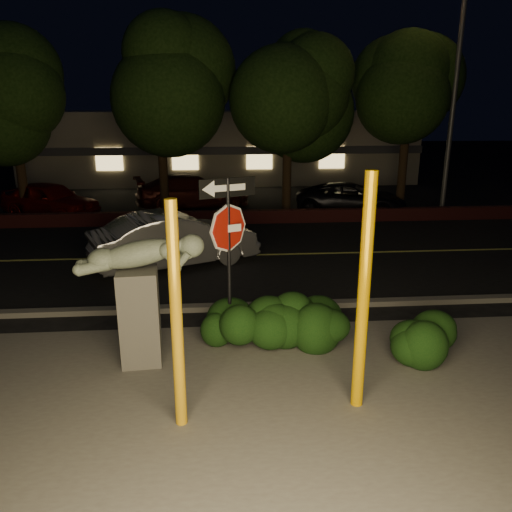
{
  "coord_description": "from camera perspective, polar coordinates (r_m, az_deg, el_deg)",
  "views": [
    {
      "loc": [
        -0.38,
        -7.35,
        4.35
      ],
      "look_at": [
        0.35,
        1.67,
        1.6
      ],
      "focal_mm": 35.0,
      "sensor_mm": 36.0,
      "label": 1
    }
  ],
  "objects": [
    {
      "name": "ground",
      "position": [
        17.89,
        -3.25,
        2.79
      ],
      "size": [
        90.0,
        90.0,
        0.0
      ],
      "primitive_type": "plane",
      "color": "black",
      "rests_on": "ground"
    },
    {
      "name": "patio",
      "position": [
        7.7,
        -1.02,
        -17.4
      ],
      "size": [
        14.0,
        6.0,
        0.02
      ],
      "primitive_type": "cube",
      "color": "#4C4944",
      "rests_on": "ground"
    },
    {
      "name": "road",
      "position": [
        15.0,
        -2.95,
        0.03
      ],
      "size": [
        80.0,
        8.0,
        0.01
      ],
      "primitive_type": "cube",
      "color": "black",
      "rests_on": "ground"
    },
    {
      "name": "lane_marking",
      "position": [
        15.0,
        -2.95,
        0.07
      ],
      "size": [
        80.0,
        0.12,
        0.0
      ],
      "primitive_type": "cube",
      "color": "#C5C54E",
      "rests_on": "road"
    },
    {
      "name": "curb",
      "position": [
        11.12,
        -2.3,
        -5.82
      ],
      "size": [
        80.0,
        0.25,
        0.12
      ],
      "primitive_type": "cube",
      "color": "#4C4944",
      "rests_on": "ground"
    },
    {
      "name": "brick_wall",
      "position": [
        19.1,
        -3.36,
        4.46
      ],
      "size": [
        40.0,
        0.35,
        0.5
      ],
      "primitive_type": "cube",
      "color": "#461617",
      "rests_on": "ground"
    },
    {
      "name": "parking_lot",
      "position": [
        24.74,
        -3.67,
        6.73
      ],
      "size": [
        40.0,
        12.0,
        0.01
      ],
      "primitive_type": "cube",
      "color": "black",
      "rests_on": "ground"
    },
    {
      "name": "building",
      "position": [
        32.43,
        -4.01,
        12.68
      ],
      "size": [
        22.0,
        10.2,
        4.0
      ],
      "color": "gray",
      "rests_on": "ground"
    },
    {
      "name": "tree_far_a",
      "position": [
        21.76,
        -26.46,
        17.83
      ],
      "size": [
        4.6,
        4.6,
        7.43
      ],
      "color": "black",
      "rests_on": "ground"
    },
    {
      "name": "tree_far_b",
      "position": [
        20.73,
        -11.23,
        21.29
      ],
      "size": [
        5.2,
        5.2,
        8.41
      ],
      "color": "black",
      "rests_on": "ground"
    },
    {
      "name": "tree_far_c",
      "position": [
        20.4,
        3.76,
        20.53
      ],
      "size": [
        4.8,
        4.8,
        7.84
      ],
      "color": "black",
      "rests_on": "ground"
    },
    {
      "name": "tree_far_d",
      "position": [
        22.13,
        17.22,
        18.94
      ],
      "size": [
        4.4,
        4.4,
        7.42
      ],
      "color": "black",
      "rests_on": "ground"
    },
    {
      "name": "yellow_pole_left",
      "position": [
        6.76,
        -9.07,
        -7.13
      ],
      "size": [
        0.16,
        0.16,
        3.24
      ],
      "primitive_type": "cylinder",
      "color": "gold",
      "rests_on": "ground"
    },
    {
      "name": "yellow_pole_right",
      "position": [
        7.22,
        12.19,
        -4.47
      ],
      "size": [
        0.18,
        0.18,
        3.53
      ],
      "primitive_type": "cylinder",
      "color": "#ECA701",
      "rests_on": "ground"
    },
    {
      "name": "signpost",
      "position": [
        8.93,
        -3.17,
        3.12
      ],
      "size": [
        1.0,
        0.42,
        3.13
      ],
      "rotation": [
        0.0,
        0.0,
        0.38
      ],
      "color": "black",
      "rests_on": "ground"
    },
    {
      "name": "sculpture",
      "position": [
        8.64,
        -13.1,
        -3.44
      ],
      "size": [
        2.14,
        0.73,
        2.29
      ],
      "rotation": [
        0.0,
        0.0,
        0.08
      ],
      "color": "#4C4944",
      "rests_on": "ground"
    },
    {
      "name": "hedge_center",
      "position": [
        9.35,
        -0.61,
        -7.14
      ],
      "size": [
        2.08,
        0.98,
        1.09
      ],
      "primitive_type": "ellipsoid",
      "rotation": [
        0.0,
        0.0,
        0.0
      ],
      "color": "black",
      "rests_on": "ground"
    },
    {
      "name": "hedge_right",
      "position": [
        9.41,
        5.29,
        -6.74
      ],
      "size": [
        1.8,
        0.98,
        1.17
      ],
      "primitive_type": "ellipsoid",
      "rotation": [
        0.0,
        0.0,
        0.01
      ],
      "color": "black",
      "rests_on": "ground"
    },
    {
      "name": "hedge_far_right",
      "position": [
        9.19,
        17.6,
        -8.53
      ],
      "size": [
        1.71,
        1.3,
        1.05
      ],
      "primitive_type": "ellipsoid",
      "rotation": [
        0.0,
        0.0,
        -0.25
      ],
      "color": "black",
      "rests_on": "ground"
    },
    {
      "name": "streetlight",
      "position": [
        21.81,
        21.59,
        19.74
      ],
      "size": [
        1.45,
        0.61,
        9.84
      ],
      "rotation": [
        0.0,
        0.0,
        0.25
      ],
      "color": "#48484D",
      "rests_on": "ground"
    },
    {
      "name": "silver_sedan",
      "position": [
        14.09,
        -9.24,
        1.89
      ],
      "size": [
        4.85,
        3.36,
        1.52
      ],
      "primitive_type": "imported",
      "rotation": [
        0.0,
        0.0,
        1.99
      ],
      "color": "silver",
      "rests_on": "ground"
    },
    {
      "name": "parked_car_red",
      "position": [
        21.78,
        -22.5,
        5.98
      ],
      "size": [
        4.47,
        3.5,
        1.42
      ],
      "primitive_type": "imported",
      "rotation": [
        0.0,
        0.0,
        1.06
      ],
      "color": "maroon",
      "rests_on": "ground"
    },
    {
      "name": "parked_car_darkred",
      "position": [
        22.25,
        -7.23,
        7.35
      ],
      "size": [
        5.29,
        3.14,
        1.44
      ],
      "primitive_type": "imported",
      "rotation": [
        0.0,
        0.0,
        1.81
      ],
      "color": "#441410",
      "rests_on": "ground"
    },
    {
      "name": "parked_car_dark",
      "position": [
        21.26,
        10.82,
        6.49
      ],
      "size": [
        4.93,
        3.44,
        1.25
      ],
      "primitive_type": "imported",
      "rotation": [
        0.0,
        0.0,
        1.24
      ],
      "color": "black",
      "rests_on": "ground"
    }
  ]
}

